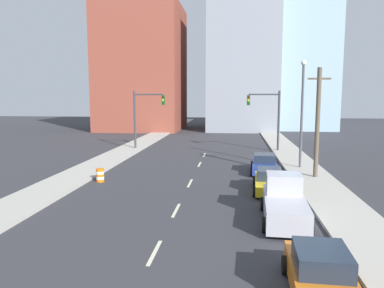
{
  "coord_description": "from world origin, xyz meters",
  "views": [
    {
      "loc": [
        3.04,
        -4.61,
        6.12
      ],
      "look_at": [
        -0.36,
        25.33,
        2.2
      ],
      "focal_mm": 35.0,
      "sensor_mm": 36.0,
      "label": 1
    }
  ],
  "objects_px": {
    "street_lamp": "(302,107)",
    "sedan_yellow": "(269,181)",
    "sedan_orange": "(321,275)",
    "pickup_truck_silver": "(284,203)",
    "utility_pole_right_mid": "(318,123)",
    "traffic_barrel": "(100,175)",
    "traffic_signal_right": "(270,113)",
    "sedan_blue": "(264,164)",
    "traffic_signal_left": "(143,112)"
  },
  "relations": [
    {
      "from": "street_lamp",
      "to": "sedan_yellow",
      "type": "bearing_deg",
      "value": -112.63
    },
    {
      "from": "sedan_orange",
      "to": "pickup_truck_silver",
      "type": "height_order",
      "value": "pickup_truck_silver"
    },
    {
      "from": "sedan_orange",
      "to": "pickup_truck_silver",
      "type": "distance_m",
      "value": 7.08
    },
    {
      "from": "utility_pole_right_mid",
      "to": "traffic_barrel",
      "type": "bearing_deg",
      "value": -170.32
    },
    {
      "from": "traffic_signal_right",
      "to": "utility_pole_right_mid",
      "type": "height_order",
      "value": "utility_pole_right_mid"
    },
    {
      "from": "street_lamp",
      "to": "sedan_blue",
      "type": "distance_m",
      "value": 5.73
    },
    {
      "from": "street_lamp",
      "to": "sedan_orange",
      "type": "distance_m",
      "value": 21.09
    },
    {
      "from": "traffic_signal_left",
      "to": "utility_pole_right_mid",
      "type": "height_order",
      "value": "utility_pole_right_mid"
    },
    {
      "from": "street_lamp",
      "to": "utility_pole_right_mid",
      "type": "bearing_deg",
      "value": -82.56
    },
    {
      "from": "traffic_barrel",
      "to": "sedan_orange",
      "type": "height_order",
      "value": "sedan_orange"
    },
    {
      "from": "traffic_signal_right",
      "to": "traffic_barrel",
      "type": "relative_size",
      "value": 6.98
    },
    {
      "from": "sedan_blue",
      "to": "traffic_barrel",
      "type": "bearing_deg",
      "value": -156.06
    },
    {
      "from": "traffic_barrel",
      "to": "sedan_orange",
      "type": "bearing_deg",
      "value": -49.21
    },
    {
      "from": "traffic_barrel",
      "to": "pickup_truck_silver",
      "type": "height_order",
      "value": "pickup_truck_silver"
    },
    {
      "from": "traffic_signal_right",
      "to": "sedan_yellow",
      "type": "height_order",
      "value": "traffic_signal_right"
    },
    {
      "from": "traffic_signal_right",
      "to": "sedan_blue",
      "type": "bearing_deg",
      "value": -96.99
    },
    {
      "from": "utility_pole_right_mid",
      "to": "pickup_truck_silver",
      "type": "relative_size",
      "value": 1.48
    },
    {
      "from": "pickup_truck_silver",
      "to": "street_lamp",
      "type": "bearing_deg",
      "value": 80.0
    },
    {
      "from": "sedan_yellow",
      "to": "pickup_truck_silver",
      "type": "bearing_deg",
      "value": -84.72
    },
    {
      "from": "traffic_signal_right",
      "to": "sedan_yellow",
      "type": "relative_size",
      "value": 1.45
    },
    {
      "from": "sedan_orange",
      "to": "traffic_barrel",
      "type": "bearing_deg",
      "value": 133.11
    },
    {
      "from": "utility_pole_right_mid",
      "to": "sedan_orange",
      "type": "bearing_deg",
      "value": -101.17
    },
    {
      "from": "pickup_truck_silver",
      "to": "sedan_yellow",
      "type": "bearing_deg",
      "value": 95.28
    },
    {
      "from": "utility_pole_right_mid",
      "to": "traffic_barrel",
      "type": "relative_size",
      "value": 8.53
    },
    {
      "from": "sedan_orange",
      "to": "pickup_truck_silver",
      "type": "relative_size",
      "value": 0.8
    },
    {
      "from": "traffic_signal_right",
      "to": "traffic_barrel",
      "type": "bearing_deg",
      "value": -129.65
    },
    {
      "from": "traffic_barrel",
      "to": "traffic_signal_left",
      "type": "bearing_deg",
      "value": 92.83
    },
    {
      "from": "traffic_signal_right",
      "to": "pickup_truck_silver",
      "type": "xyz_separation_m",
      "value": [
        -1.35,
        -23.07,
        -3.33
      ]
    },
    {
      "from": "utility_pole_right_mid",
      "to": "sedan_yellow",
      "type": "xyz_separation_m",
      "value": [
        -3.74,
        -4.11,
        -3.49
      ]
    },
    {
      "from": "traffic_signal_right",
      "to": "street_lamp",
      "type": "bearing_deg",
      "value": -80.33
    },
    {
      "from": "utility_pole_right_mid",
      "to": "traffic_barrel",
      "type": "distance_m",
      "value": 16.11
    },
    {
      "from": "sedan_yellow",
      "to": "sedan_orange",
      "type": "bearing_deg",
      "value": -85.31
    },
    {
      "from": "street_lamp",
      "to": "sedan_blue",
      "type": "relative_size",
      "value": 1.99
    },
    {
      "from": "traffic_signal_left",
      "to": "sedan_orange",
      "type": "relative_size",
      "value": 1.51
    },
    {
      "from": "traffic_signal_right",
      "to": "traffic_barrel",
      "type": "height_order",
      "value": "traffic_signal_right"
    },
    {
      "from": "sedan_yellow",
      "to": "sedan_blue",
      "type": "distance_m",
      "value": 5.96
    },
    {
      "from": "street_lamp",
      "to": "sedan_blue",
      "type": "height_order",
      "value": "street_lamp"
    },
    {
      "from": "traffic_signal_right",
      "to": "sedan_blue",
      "type": "height_order",
      "value": "traffic_signal_right"
    },
    {
      "from": "traffic_signal_right",
      "to": "street_lamp",
      "type": "distance_m",
      "value": 9.91
    },
    {
      "from": "street_lamp",
      "to": "pickup_truck_silver",
      "type": "xyz_separation_m",
      "value": [
        -3.01,
        -13.34,
        -4.26
      ]
    },
    {
      "from": "sedan_blue",
      "to": "traffic_signal_right",
      "type": "bearing_deg",
      "value": 86.31
    },
    {
      "from": "traffic_signal_left",
      "to": "traffic_signal_right",
      "type": "xyz_separation_m",
      "value": [
        14.11,
        0.0,
        0.0
      ]
    },
    {
      "from": "traffic_signal_right",
      "to": "pickup_truck_silver",
      "type": "relative_size",
      "value": 1.22
    },
    {
      "from": "pickup_truck_silver",
      "to": "traffic_signal_right",
      "type": "bearing_deg",
      "value": 89.35
    },
    {
      "from": "traffic_signal_left",
      "to": "utility_pole_right_mid",
      "type": "relative_size",
      "value": 0.82
    },
    {
      "from": "traffic_barrel",
      "to": "pickup_truck_silver",
      "type": "xyz_separation_m",
      "value": [
        11.96,
        -7.01,
        0.42
      ]
    },
    {
      "from": "traffic_barrel",
      "to": "sedan_blue",
      "type": "xyz_separation_m",
      "value": [
        11.89,
        4.48,
        0.22
      ]
    },
    {
      "from": "street_lamp",
      "to": "sedan_orange",
      "type": "relative_size",
      "value": 2.04
    },
    {
      "from": "sedan_yellow",
      "to": "sedan_blue",
      "type": "bearing_deg",
      "value": 90.98
    },
    {
      "from": "traffic_signal_right",
      "to": "sedan_yellow",
      "type": "bearing_deg",
      "value": -95.21
    }
  ]
}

